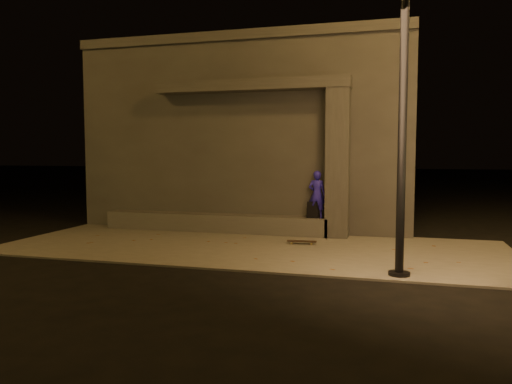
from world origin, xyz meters
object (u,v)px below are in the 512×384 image
(column, at_px, (338,163))
(street_lamp_0, at_px, (405,21))
(backpack, at_px, (313,212))
(skateboarder, at_px, (317,194))
(skateboard, at_px, (302,241))

(column, height_order, street_lamp_0, street_lamp_0)
(backpack, bearing_deg, skateboarder, -6.05)
(street_lamp_0, bearing_deg, skateboard, 131.29)
(skateboarder, distance_m, backpack, 0.45)
(skateboarder, bearing_deg, street_lamp_0, 123.75)
(skateboarder, height_order, backpack, skateboarder)
(column, xyz_separation_m, skateboard, (-0.65, -1.20, -1.74))
(skateboarder, relative_size, skateboard, 1.72)
(skateboard, height_order, street_lamp_0, street_lamp_0)
(backpack, bearing_deg, skateboard, -98.62)
(column, height_order, skateboarder, column)
(skateboard, xyz_separation_m, street_lamp_0, (2.10, -2.39, 4.11))
(backpack, bearing_deg, street_lamp_0, -66.39)
(skateboarder, bearing_deg, skateboard, 88.00)
(backpack, bearing_deg, column, -6.05)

